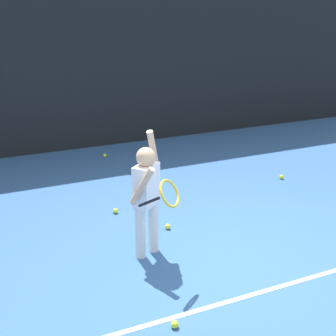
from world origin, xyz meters
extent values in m
plane|color=#335B93|center=(0.00, 0.00, 0.00)|extent=(20.00, 20.00, 0.00)
cube|color=white|center=(0.00, -0.43, 0.00)|extent=(9.00, 0.05, 0.00)
cube|color=black|center=(0.00, 4.83, 1.49)|extent=(13.61, 0.08, 2.99)
cylinder|color=slate|center=(0.00, 4.89, 1.57)|extent=(0.09, 0.09, 3.14)
cylinder|color=silver|center=(-0.82, 0.65, 0.29)|extent=(0.11, 0.11, 0.58)
cylinder|color=silver|center=(-0.64, 0.71, 0.29)|extent=(0.11, 0.11, 0.58)
cube|color=white|center=(-0.73, 0.68, 0.80)|extent=(0.34, 0.32, 0.44)
sphere|color=tan|center=(-0.73, 0.68, 1.10)|extent=(0.20, 0.20, 0.20)
cylinder|color=tan|center=(-0.59, 0.82, 1.12)|extent=(0.20, 0.18, 0.46)
cylinder|color=tan|center=(-0.84, 0.51, 0.87)|extent=(0.24, 0.27, 0.43)
cylinder|color=black|center=(-0.82, 0.37, 0.75)|extent=(0.17, 0.20, 0.15)
torus|color=yellow|center=(-0.69, 0.20, 0.88)|extent=(0.32, 0.31, 0.26)
sphere|color=#CCE033|center=(-0.29, 1.12, 0.03)|extent=(0.07, 0.07, 0.07)
sphere|color=#CCE033|center=(-0.72, 1.81, 0.03)|extent=(0.07, 0.07, 0.07)
sphere|color=#CCE033|center=(2.01, 1.93, 0.03)|extent=(0.07, 0.07, 0.07)
sphere|color=#CCE033|center=(-0.15, 4.10, 0.03)|extent=(0.07, 0.07, 0.07)
sphere|color=#CCE033|center=(-0.98, -0.55, 0.03)|extent=(0.07, 0.07, 0.07)
camera|label=1|loc=(-2.38, -3.49, 2.58)|focal=50.03mm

